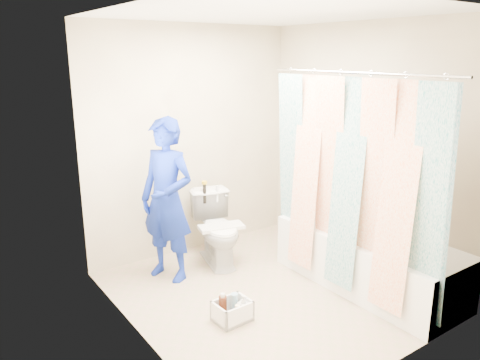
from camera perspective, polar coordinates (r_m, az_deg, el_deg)
floor at (r=4.37m, az=3.27°, el=-13.55°), size 2.60×2.60×0.00m
ceiling at (r=3.85m, az=3.83°, el=19.65°), size 2.40×2.60×0.02m
wall_back at (r=4.99m, az=-5.89°, el=4.72°), size 2.40×0.02×2.40m
wall_front at (r=3.07m, az=18.92°, el=-2.62°), size 2.40×0.02×2.40m
wall_left at (r=3.34m, az=-12.73°, el=-0.78°), size 0.02×2.60×2.40m
wall_right at (r=4.77m, az=14.86°, el=3.80°), size 0.02×2.60×2.40m
bathtub at (r=4.53m, az=15.32°, el=-9.23°), size 0.70×1.75×0.50m
curtain_rod at (r=3.89m, az=13.89°, el=12.58°), size 0.02×1.90×0.02m
shower_curtain at (r=4.04m, az=13.07°, el=-0.71°), size 0.06×1.75×1.80m
toilet at (r=4.82m, az=-2.72°, el=-5.97°), size 0.58×0.79×0.73m
tank_lid at (r=4.69m, az=-2.29°, el=-5.73°), size 0.48×0.30×0.03m
tank_internals at (r=4.87m, az=-3.93°, el=-1.38°), size 0.17×0.08×0.24m
plumber at (r=4.41m, az=-8.89°, el=-2.44°), size 0.58×0.67×1.55m
cleaning_caddy at (r=3.93m, az=-0.83°, el=-15.70°), size 0.29×0.24×0.22m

